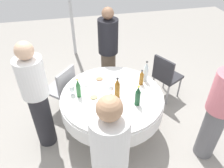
# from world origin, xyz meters

# --- Properties ---
(ground_plane) EXTENTS (10.00, 10.00, 0.00)m
(ground_plane) POSITION_xyz_m (0.00, 0.00, 0.00)
(ground_plane) COLOR gray
(dining_table) EXTENTS (1.45, 1.45, 0.74)m
(dining_table) POSITION_xyz_m (0.00, 0.00, 0.59)
(dining_table) COLOR white
(dining_table) RESTS_ON ground_plane
(bottle_amber_east) EXTENTS (0.06, 0.06, 0.24)m
(bottle_amber_east) POSITION_xyz_m (0.47, 0.15, 0.85)
(bottle_amber_east) COLOR #8C5619
(bottle_amber_east) RESTS_ON dining_table
(bottle_green_inner) EXTENTS (0.06, 0.06, 0.29)m
(bottle_green_inner) POSITION_xyz_m (-0.45, 0.06, 0.87)
(bottle_green_inner) COLOR #2D6B38
(bottle_green_inner) RESTS_ON dining_table
(bottle_dark_green_outer) EXTENTS (0.07, 0.07, 0.30)m
(bottle_dark_green_outer) POSITION_xyz_m (0.28, -0.26, 0.88)
(bottle_dark_green_outer) COLOR #194728
(bottle_dark_green_outer) RESTS_ON dining_table
(bottle_amber_near) EXTENTS (0.07, 0.07, 0.32)m
(bottle_amber_near) POSITION_xyz_m (0.06, -0.06, 0.89)
(bottle_amber_near) COLOR #8C5619
(bottle_amber_near) RESTS_ON dining_table
(bottle_clear_north) EXTENTS (0.06, 0.06, 0.34)m
(bottle_clear_north) POSITION_xyz_m (0.55, 0.21, 0.90)
(bottle_clear_north) COLOR silver
(bottle_clear_north) RESTS_ON dining_table
(wine_glass_near) EXTENTS (0.07, 0.07, 0.15)m
(wine_glass_near) POSITION_xyz_m (-0.01, 0.02, 0.85)
(wine_glass_near) COLOR white
(wine_glass_near) RESTS_ON dining_table
(wine_glass_north) EXTENTS (0.07, 0.07, 0.15)m
(wine_glass_north) POSITION_xyz_m (-0.54, 0.12, 0.84)
(wine_glass_north) COLOR white
(wine_glass_north) RESTS_ON dining_table
(wine_glass_rear) EXTENTS (0.07, 0.07, 0.16)m
(wine_glass_rear) POSITION_xyz_m (-0.09, -0.22, 0.86)
(wine_glass_rear) COLOR white
(wine_glass_rear) RESTS_ON dining_table
(plate_south) EXTENTS (0.23, 0.23, 0.02)m
(plate_south) POSITION_xyz_m (0.18, 0.36, 0.75)
(plate_south) COLOR white
(plate_south) RESTS_ON dining_table
(plate_mid) EXTENTS (0.23, 0.23, 0.04)m
(plate_mid) POSITION_xyz_m (-0.26, -0.03, 0.75)
(plate_mid) COLOR white
(plate_mid) RESTS_ON dining_table
(plate_west) EXTENTS (0.23, 0.23, 0.04)m
(plate_west) POSITION_xyz_m (-0.12, 0.36, 0.75)
(plate_west) COLOR white
(plate_west) RESTS_ON dining_table
(fork_inner) EXTENTS (0.11, 0.16, 0.00)m
(fork_inner) POSITION_xyz_m (-0.30, -0.32, 0.74)
(fork_inner) COLOR silver
(fork_inner) RESTS_ON dining_table
(spoon_outer) EXTENTS (0.15, 0.12, 0.00)m
(spoon_outer) POSITION_xyz_m (-0.12, -0.57, 0.74)
(spoon_outer) COLOR silver
(spoon_outer) RESTS_ON dining_table
(folded_napkin) EXTENTS (0.15, 0.15, 0.02)m
(folded_napkin) POSITION_xyz_m (-0.36, 0.32, 0.75)
(folded_napkin) COLOR white
(folded_napkin) RESTS_ON dining_table
(person_east) EXTENTS (0.34, 0.34, 1.60)m
(person_east) POSITION_xyz_m (0.16, 1.06, 0.83)
(person_east) COLOR #4C3F33
(person_east) RESTS_ON ground_plane
(person_inner) EXTENTS (0.34, 0.34, 1.70)m
(person_inner) POSITION_xyz_m (-0.26, -1.14, 0.89)
(person_inner) COLOR #4C3F33
(person_inner) RESTS_ON ground_plane
(person_outer) EXTENTS (0.34, 0.34, 1.64)m
(person_outer) POSITION_xyz_m (-0.98, 0.01, 0.86)
(person_outer) COLOR #26262B
(person_outer) RESTS_ON ground_plane
(person_near) EXTENTS (0.34, 0.34, 1.60)m
(person_near) POSITION_xyz_m (1.19, -0.67, 0.84)
(person_near) COLOR slate
(person_near) RESTS_ON ground_plane
(chair_rear) EXTENTS (0.54, 0.54, 0.87)m
(chair_rear) POSITION_xyz_m (1.07, 0.58, 0.52)
(chair_rear) COLOR #2D2D33
(chair_rear) RESTS_ON ground_plane
(chair_far) EXTENTS (0.56, 0.56, 0.87)m
(chair_far) POSITION_xyz_m (-0.68, 0.60, 0.52)
(chair_far) COLOR #99999E
(chair_far) RESTS_ON ground_plane
(tent_pole_secondary) EXTENTS (0.07, 0.07, 2.33)m
(tent_pole_secondary) POSITION_xyz_m (-0.37, 2.58, 1.17)
(tent_pole_secondary) COLOR #B2B5B7
(tent_pole_secondary) RESTS_ON ground_plane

